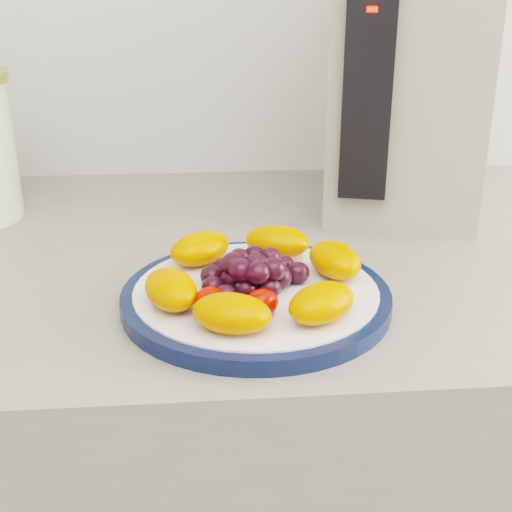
{
  "coord_description": "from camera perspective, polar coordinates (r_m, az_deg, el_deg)",
  "views": [
    {
      "loc": [
        -0.02,
        0.46,
        1.2
      ],
      "look_at": [
        0.03,
        1.05,
        0.95
      ],
      "focal_mm": 50.0,
      "sensor_mm": 36.0,
      "label": 1
    }
  ],
  "objects": [
    {
      "name": "appliance_led",
      "position": [
        0.78,
        9.29,
        18.9
      ],
      "size": [
        0.01,
        0.01,
        0.01
      ],
      "primitive_type": "cube",
      "rotation": [
        0.0,
        0.0,
        -0.28
      ],
      "color": "#FF0C05",
      "rests_on": "appliance_panel"
    },
    {
      "name": "fruit_plate",
      "position": [
        0.65,
        -0.18,
        -1.58
      ],
      "size": [
        0.22,
        0.22,
        0.04
      ],
      "color": "#FF6400",
      "rests_on": "plate_face"
    },
    {
      "name": "appliance_body",
      "position": [
        0.93,
        12.09,
        13.48
      ],
      "size": [
        0.24,
        0.29,
        0.31
      ],
      "primitive_type": "cube",
      "rotation": [
        0.0,
        0.0,
        -0.28
      ],
      "color": "#A8A28F",
      "rests_on": "counter"
    },
    {
      "name": "plate_face",
      "position": [
        0.66,
        0.0,
        -3.32
      ],
      "size": [
        0.23,
        0.23,
        0.02
      ],
      "primitive_type": "cylinder",
      "color": "white",
      "rests_on": "counter"
    },
    {
      "name": "plate_rim",
      "position": [
        0.66,
        0.0,
        -3.4
      ],
      "size": [
        0.25,
        0.25,
        0.01
      ],
      "primitive_type": "cylinder",
      "color": "#0D1A3C",
      "rests_on": "counter"
    },
    {
      "name": "appliance_panel",
      "position": [
        0.8,
        8.91,
        12.6
      ],
      "size": [
        0.06,
        0.03,
        0.23
      ],
      "primitive_type": "cube",
      "rotation": [
        0.0,
        0.0,
        -0.28
      ],
      "color": "black",
      "rests_on": "appliance_body"
    }
  ]
}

